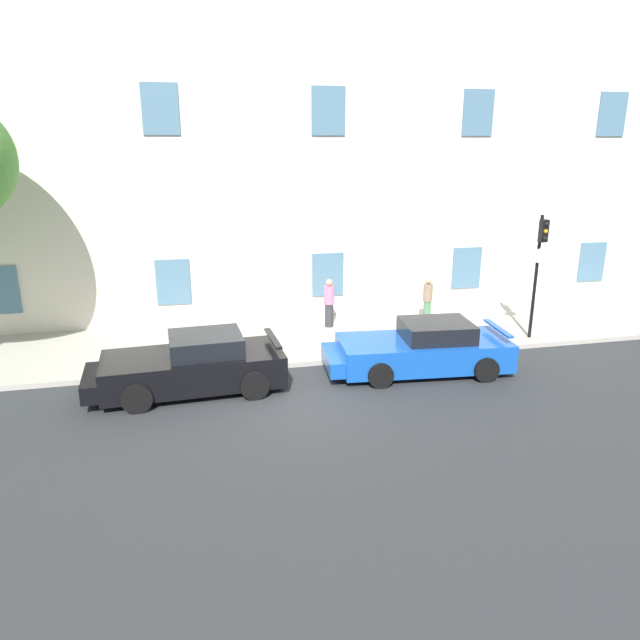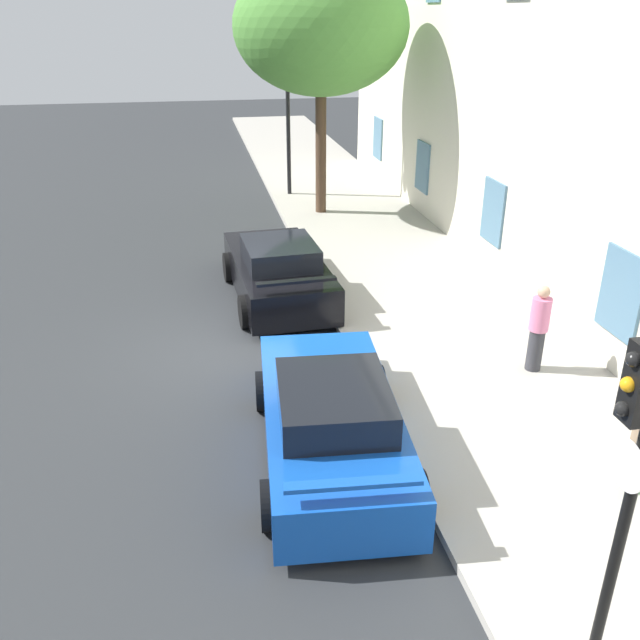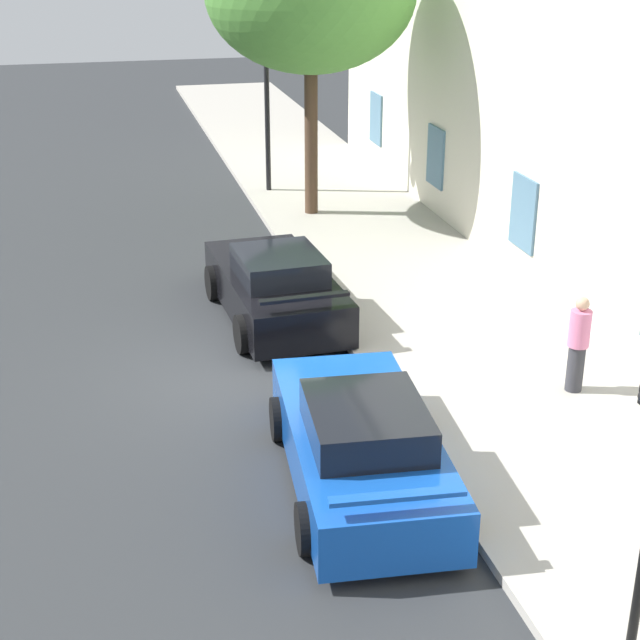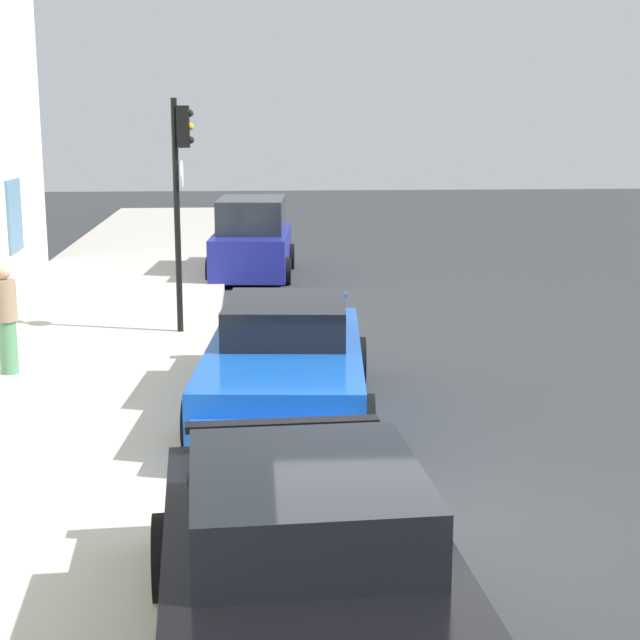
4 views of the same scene
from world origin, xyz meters
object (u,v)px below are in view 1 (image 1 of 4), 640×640
(traffic_light, at_px, (540,256))
(pedestrian_strolling, at_px, (329,302))
(sportscar_red_lead, at_px, (187,367))
(sportscar_yellow_flank, at_px, (417,350))
(pedestrian_admiring, at_px, (428,299))

(traffic_light, relative_size, pedestrian_strolling, 2.36)
(sportscar_red_lead, xyz_separation_m, sportscar_yellow_flank, (6.08, -0.02, -0.03))
(sportscar_red_lead, relative_size, traffic_light, 1.29)
(traffic_light, height_order, pedestrian_strolling, traffic_light)
(sportscar_yellow_flank, height_order, traffic_light, traffic_light)
(pedestrian_strolling, bearing_deg, sportscar_yellow_flank, -69.67)
(sportscar_red_lead, height_order, sportscar_yellow_flank, sportscar_red_lead)
(traffic_light, bearing_deg, pedestrian_admiring, 138.16)
(pedestrian_admiring, height_order, pedestrian_strolling, pedestrian_strolling)
(traffic_light, bearing_deg, pedestrian_strolling, 156.72)
(sportscar_yellow_flank, bearing_deg, traffic_light, 19.03)
(sportscar_red_lead, bearing_deg, traffic_light, 8.13)
(traffic_light, bearing_deg, sportscar_red_lead, -171.87)
(sportscar_red_lead, relative_size, sportscar_yellow_flank, 0.97)
(sportscar_yellow_flank, distance_m, traffic_light, 5.09)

